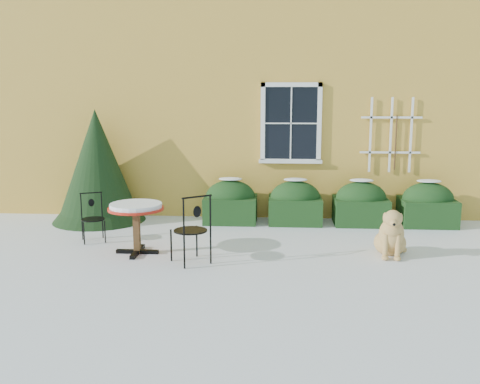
# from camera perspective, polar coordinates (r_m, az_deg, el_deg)

# --- Properties ---
(ground) EXTENTS (80.00, 80.00, 0.00)m
(ground) POSITION_cam_1_polar(r_m,az_deg,el_deg) (8.40, -0.48, -7.27)
(ground) COLOR white
(ground) RESTS_ON ground
(house) EXTENTS (12.40, 8.40, 6.40)m
(house) POSITION_cam_1_polar(r_m,az_deg,el_deg) (15.02, 1.63, 12.86)
(house) COLOR #F2B946
(house) RESTS_ON ground
(hedge_row) EXTENTS (4.95, 0.80, 0.91)m
(hedge_row) POSITION_cam_1_polar(r_m,az_deg,el_deg) (10.80, 9.35, -1.25)
(hedge_row) COLOR black
(hedge_row) RESTS_ON ground
(evergreen_shrub) EXTENTS (1.87, 1.87, 2.27)m
(evergreen_shrub) POSITION_cam_1_polar(r_m,az_deg,el_deg) (11.21, -14.93, 1.61)
(evergreen_shrub) COLOR black
(evergreen_shrub) RESTS_ON ground
(bistro_table) EXTENTS (0.89, 0.89, 0.83)m
(bistro_table) POSITION_cam_1_polar(r_m,az_deg,el_deg) (8.73, -11.03, -2.10)
(bistro_table) COLOR black
(bistro_table) RESTS_ON ground
(patio_chair_near) EXTENTS (0.67, 0.66, 1.08)m
(patio_chair_near) POSITION_cam_1_polar(r_m,az_deg,el_deg) (8.14, -5.15, -3.95)
(patio_chair_near) COLOR black
(patio_chair_near) RESTS_ON ground
(patio_chair_far) EXTENTS (0.50, 0.49, 0.85)m
(patio_chair_far) POSITION_cam_1_polar(r_m,az_deg,el_deg) (9.74, -15.44, -2.62)
(patio_chair_far) COLOR black
(patio_chair_far) RESTS_ON ground
(dog) EXTENTS (0.58, 0.88, 0.81)m
(dog) POSITION_cam_1_polar(r_m,az_deg,el_deg) (8.85, 15.81, -4.57)
(dog) COLOR tan
(dog) RESTS_ON ground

